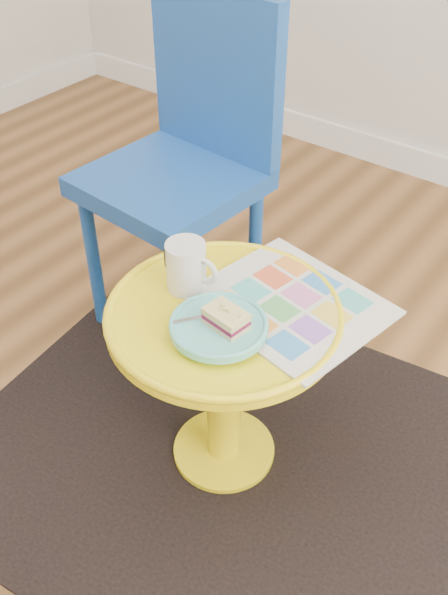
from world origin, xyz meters
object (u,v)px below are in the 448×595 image
Objects in this scene: newspaper at (291,303)px; side_table at (224,357)px; mug at (187,265)px; chair at (189,153)px; plate at (219,327)px.

side_table is at bearing -122.78° from newspaper.
side_table is 0.23m from mug.
chair is (-0.43, 0.41, 0.20)m from side_table.
mug is (0.32, -0.39, -0.01)m from chair.
chair is at bearing 134.56° from plate.
mug is at bearing 170.68° from side_table.
mug reaches higher than plate.
side_table is at bearing -39.38° from chair.
newspaper is (0.53, -0.30, -0.07)m from chair.
chair is at bearing 160.70° from newspaper.
chair reaches higher than mug.
chair is 0.50m from mug.
side_table is at bearing 118.38° from plate.
plate is (0.15, -0.08, -0.04)m from mug.
chair is at bearing 123.42° from mug.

